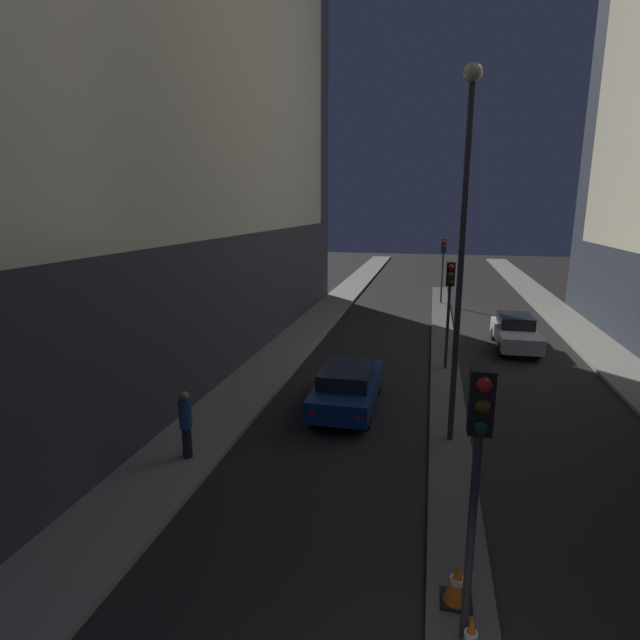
# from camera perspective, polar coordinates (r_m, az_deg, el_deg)

# --- Properties ---
(median_strip) EXTENTS (1.11, 35.54, 0.11)m
(median_strip) POSITION_cam_1_polar(r_m,az_deg,el_deg) (23.30, 13.96, -3.27)
(median_strip) COLOR #56544F
(median_strip) RESTS_ON ground
(traffic_light_near) EXTENTS (0.32, 0.42, 4.20)m
(traffic_light_near) POSITION_cam_1_polar(r_m,az_deg,el_deg) (7.27, 17.61, -13.74)
(traffic_light_near) COLOR #383838
(traffic_light_near) RESTS_ON median_strip
(traffic_light_mid) EXTENTS (0.32, 0.42, 4.20)m
(traffic_light_mid) POSITION_cam_1_polar(r_m,az_deg,el_deg) (19.74, 14.60, 3.19)
(traffic_light_mid) COLOR #383838
(traffic_light_mid) RESTS_ON median_strip
(traffic_light_far) EXTENTS (0.32, 0.42, 4.20)m
(traffic_light_far) POSITION_cam_1_polar(r_m,az_deg,el_deg) (33.74, 13.91, 7.11)
(traffic_light_far) COLOR #383838
(traffic_light_far) RESTS_ON median_strip
(street_lamp) EXTENTS (0.46, 0.46, 9.57)m
(street_lamp) POSITION_cam_1_polar(r_m,az_deg,el_deg) (13.24, 16.10, 11.08)
(street_lamp) COLOR #383838
(street_lamp) RESTS_ON median_strip
(traffic_cone_near) EXTENTS (0.41, 0.41, 0.76)m
(traffic_cone_near) POSITION_cam_1_polar(r_m,az_deg,el_deg) (8.54, 16.84, -31.50)
(traffic_cone_near) COLOR black
(traffic_cone_near) RESTS_ON median_strip
(traffic_cone_far) EXTENTS (0.51, 0.51, 0.68)m
(traffic_cone_far) POSITION_cam_1_polar(r_m,az_deg,el_deg) (9.38, 15.41, -27.01)
(traffic_cone_far) COLOR black
(traffic_cone_far) RESTS_ON median_strip
(car_left_lane) EXTENTS (1.82, 4.56, 1.44)m
(car_left_lane) POSITION_cam_1_polar(r_m,az_deg,el_deg) (16.16, 3.19, -7.57)
(car_left_lane) COLOR navy
(car_left_lane) RESTS_ON ground
(car_right_lane) EXTENTS (1.70, 4.57, 1.50)m
(car_right_lane) POSITION_cam_1_polar(r_m,az_deg,el_deg) (24.52, 21.41, -1.28)
(car_right_lane) COLOR silver
(car_right_lane) RESTS_ON ground
(pedestrian_on_left_sidewalk) EXTENTS (0.32, 0.32, 1.77)m
(pedestrian_on_left_sidewalk) POSITION_cam_1_polar(r_m,az_deg,el_deg) (13.21, -15.09, -11.22)
(pedestrian_on_left_sidewalk) COLOR black
(pedestrian_on_left_sidewalk) RESTS_ON sidewalk_left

